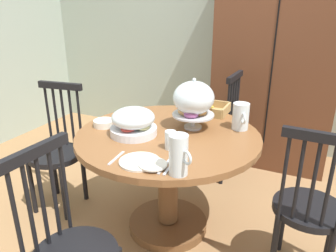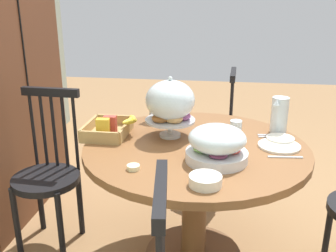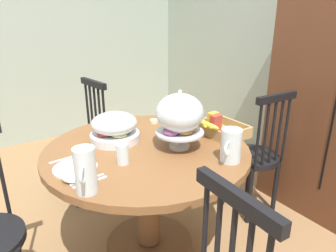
{
  "view_description": "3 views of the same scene",
  "coord_description": "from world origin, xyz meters",
  "px_view_note": "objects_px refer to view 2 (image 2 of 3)",
  "views": [
    {
      "loc": [
        0.81,
        -1.73,
        1.55
      ],
      "look_at": [
        -0.03,
        0.05,
        0.79
      ],
      "focal_mm": 35.07,
      "sensor_mm": 36.0,
      "label": 1
    },
    {
      "loc": [
        -1.92,
        -0.07,
        1.5
      ],
      "look_at": [
        -0.03,
        0.2,
        0.84
      ],
      "focal_mm": 40.83,
      "sensor_mm": 36.0,
      "label": 2
    },
    {
      "loc": [
        1.4,
        -0.76,
        1.47
      ],
      "look_at": [
        -0.03,
        0.2,
        0.84
      ],
      "focal_mm": 32.68,
      "sensor_mm": 36.0,
      "label": 3
    }
  ],
  "objects_px": {
    "dining_table": "(195,181)",
    "orange_juice_pitcher": "(279,117)",
    "butter_dish": "(133,167)",
    "windsor_chair_near_window": "(48,177)",
    "pastry_stand_with_dome": "(170,103)",
    "windsor_chair_far_side": "(212,137)",
    "fruit_platter_covered": "(217,144)",
    "drinking_glass": "(236,130)",
    "china_plate_small": "(280,138)",
    "cereal_bowl": "(205,181)",
    "cereal_basket": "(110,128)",
    "china_plate_large": "(279,146)",
    "milk_pitcher": "(158,107)"
  },
  "relations": [
    {
      "from": "windsor_chair_near_window",
      "to": "pastry_stand_with_dome",
      "type": "distance_m",
      "value": 0.89
    },
    {
      "from": "pastry_stand_with_dome",
      "to": "cereal_bowl",
      "type": "height_order",
      "value": "pastry_stand_with_dome"
    },
    {
      "from": "dining_table",
      "to": "fruit_platter_covered",
      "type": "xyz_separation_m",
      "value": [
        -0.19,
        -0.11,
        0.3
      ]
    },
    {
      "from": "orange_juice_pitcher",
      "to": "butter_dish",
      "type": "xyz_separation_m",
      "value": [
        -0.61,
        0.72,
        -0.08
      ]
    },
    {
      "from": "china_plate_small",
      "to": "drinking_glass",
      "type": "xyz_separation_m",
      "value": [
        -0.01,
        0.24,
        0.04
      ]
    },
    {
      "from": "windsor_chair_near_window",
      "to": "cereal_bowl",
      "type": "xyz_separation_m",
      "value": [
        -0.51,
        -0.97,
        0.31
      ]
    },
    {
      "from": "drinking_glass",
      "to": "dining_table",
      "type": "bearing_deg",
      "value": 118.47
    },
    {
      "from": "drinking_glass",
      "to": "cereal_basket",
      "type": "bearing_deg",
      "value": 92.98
    },
    {
      "from": "cereal_basket",
      "to": "fruit_platter_covered",
      "type": "bearing_deg",
      "value": -113.86
    },
    {
      "from": "windsor_chair_far_side",
      "to": "milk_pitcher",
      "type": "height_order",
      "value": "windsor_chair_far_side"
    },
    {
      "from": "windsor_chair_far_side",
      "to": "pastry_stand_with_dome",
      "type": "distance_m",
      "value": 0.95
    },
    {
      "from": "fruit_platter_covered",
      "to": "cereal_bowl",
      "type": "relative_size",
      "value": 2.14
    },
    {
      "from": "orange_juice_pitcher",
      "to": "windsor_chair_far_side",
      "type": "bearing_deg",
      "value": 32.3
    },
    {
      "from": "china_plate_small",
      "to": "drinking_glass",
      "type": "height_order",
      "value": "drinking_glass"
    },
    {
      "from": "windsor_chair_near_window",
      "to": "china_plate_large",
      "type": "xyz_separation_m",
      "value": [
        -0.03,
        -1.33,
        0.29
      ]
    },
    {
      "from": "china_plate_small",
      "to": "cereal_bowl",
      "type": "xyz_separation_m",
      "value": [
        -0.58,
        0.38,
        0.01
      ]
    },
    {
      "from": "dining_table",
      "to": "china_plate_small",
      "type": "distance_m",
      "value": 0.52
    },
    {
      "from": "dining_table",
      "to": "orange_juice_pitcher",
      "type": "distance_m",
      "value": 0.62
    },
    {
      "from": "windsor_chair_far_side",
      "to": "china_plate_small",
      "type": "xyz_separation_m",
      "value": [
        -0.77,
        -0.39,
        0.3
      ]
    },
    {
      "from": "dining_table",
      "to": "cereal_basket",
      "type": "xyz_separation_m",
      "value": [
        0.08,
        0.49,
        0.26
      ]
    },
    {
      "from": "dining_table",
      "to": "butter_dish",
      "type": "bearing_deg",
      "value": 142.7
    },
    {
      "from": "pastry_stand_with_dome",
      "to": "china_plate_small",
      "type": "xyz_separation_m",
      "value": [
        0.01,
        -0.61,
        -0.18
      ]
    },
    {
      "from": "windsor_chair_near_window",
      "to": "windsor_chair_far_side",
      "type": "bearing_deg",
      "value": -49.08
    },
    {
      "from": "windsor_chair_far_side",
      "to": "cereal_bowl",
      "type": "height_order",
      "value": "windsor_chair_far_side"
    },
    {
      "from": "windsor_chair_near_window",
      "to": "china_plate_small",
      "type": "xyz_separation_m",
      "value": [
        0.06,
        -1.35,
        0.3
      ]
    },
    {
      "from": "china_plate_large",
      "to": "drinking_glass",
      "type": "bearing_deg",
      "value": 71.46
    },
    {
      "from": "windsor_chair_near_window",
      "to": "cereal_basket",
      "type": "bearing_deg",
      "value": -88.18
    },
    {
      "from": "china_plate_large",
      "to": "drinking_glass",
      "type": "height_order",
      "value": "drinking_glass"
    },
    {
      "from": "china_plate_large",
      "to": "butter_dish",
      "type": "bearing_deg",
      "value": 118.56
    },
    {
      "from": "cereal_bowl",
      "to": "dining_table",
      "type": "bearing_deg",
      "value": 9.35
    },
    {
      "from": "windsor_chair_near_window",
      "to": "drinking_glass",
      "type": "height_order",
      "value": "windsor_chair_near_window"
    },
    {
      "from": "china_plate_large",
      "to": "windsor_chair_far_side",
      "type": "bearing_deg",
      "value": 23.45
    },
    {
      "from": "windsor_chair_far_side",
      "to": "orange_juice_pitcher",
      "type": "relative_size",
      "value": 4.67
    },
    {
      "from": "pastry_stand_with_dome",
      "to": "china_plate_small",
      "type": "distance_m",
      "value": 0.63
    },
    {
      "from": "windsor_chair_far_side",
      "to": "drinking_glass",
      "type": "height_order",
      "value": "windsor_chair_far_side"
    },
    {
      "from": "china_plate_large",
      "to": "pastry_stand_with_dome",
      "type": "bearing_deg",
      "value": 82.75
    },
    {
      "from": "drinking_glass",
      "to": "china_plate_large",
      "type": "bearing_deg",
      "value": -108.54
    },
    {
      "from": "pastry_stand_with_dome",
      "to": "fruit_platter_covered",
      "type": "xyz_separation_m",
      "value": [
        -0.3,
        -0.27,
        -0.11
      ]
    },
    {
      "from": "windsor_chair_near_window",
      "to": "drinking_glass",
      "type": "bearing_deg",
      "value": -87.44
    },
    {
      "from": "pastry_stand_with_dome",
      "to": "milk_pitcher",
      "type": "bearing_deg",
      "value": 22.36
    },
    {
      "from": "pastry_stand_with_dome",
      "to": "china_plate_large",
      "type": "bearing_deg",
      "value": -97.25
    },
    {
      "from": "cereal_basket",
      "to": "china_plate_large",
      "type": "distance_m",
      "value": 0.93
    },
    {
      "from": "orange_juice_pitcher",
      "to": "cereal_basket",
      "type": "height_order",
      "value": "orange_juice_pitcher"
    },
    {
      "from": "dining_table",
      "to": "butter_dish",
      "type": "relative_size",
      "value": 19.92
    },
    {
      "from": "pastry_stand_with_dome",
      "to": "drinking_glass",
      "type": "height_order",
      "value": "pastry_stand_with_dome"
    },
    {
      "from": "dining_table",
      "to": "milk_pitcher",
      "type": "distance_m",
      "value": 0.57
    },
    {
      "from": "china_plate_large",
      "to": "milk_pitcher",
      "type": "bearing_deg",
      "value": 62.73
    },
    {
      "from": "dining_table",
      "to": "drinking_glass",
      "type": "bearing_deg",
      "value": -61.53
    },
    {
      "from": "cereal_basket",
      "to": "china_plate_small",
      "type": "bearing_deg",
      "value": -87.04
    },
    {
      "from": "pastry_stand_with_dome",
      "to": "milk_pitcher",
      "type": "xyz_separation_m",
      "value": [
        0.29,
        0.12,
        -0.11
      ]
    }
  ]
}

